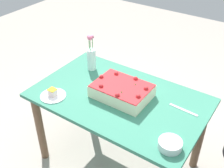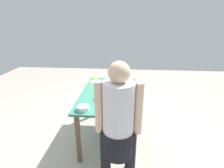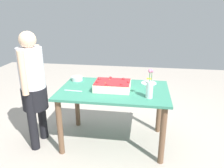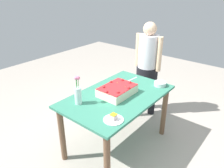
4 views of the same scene
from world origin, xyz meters
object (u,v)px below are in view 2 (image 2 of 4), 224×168
at_px(flower_vase, 124,76).
at_px(fruit_bowl, 83,108).
at_px(sheet_cake, 110,90).
at_px(serving_plate_with_slice, 95,81).
at_px(cake_knife, 116,108).
at_px(person_standing, 118,125).

bearing_deg(flower_vase, fruit_bowl, 154.20).
relative_size(sheet_cake, serving_plate_with_slice, 2.16).
xyz_separation_m(cake_knife, fruit_bowl, (-0.07, 0.40, 0.03)).
relative_size(flower_vase, fruit_bowl, 2.19).
relative_size(fruit_bowl, person_standing, 0.10).
xyz_separation_m(cake_knife, person_standing, (-0.49, -0.05, 0.09)).
xyz_separation_m(flower_vase, person_standing, (-1.42, 0.03, -0.04)).
relative_size(serving_plate_with_slice, cake_knife, 0.89).
bearing_deg(fruit_bowl, serving_plate_with_slice, 1.34).
relative_size(sheet_cake, cake_knife, 1.93).
bearing_deg(serving_plate_with_slice, sheet_cake, -145.72).
xyz_separation_m(serving_plate_with_slice, fruit_bowl, (-1.00, -0.02, 0.01)).
distance_m(cake_knife, person_standing, 0.50).
height_order(sheet_cake, fruit_bowl, sheet_cake).
height_order(sheet_cake, cake_knife, sheet_cake).
height_order(sheet_cake, flower_vase, flower_vase).
bearing_deg(flower_vase, cake_knife, 174.95).
height_order(cake_knife, person_standing, person_standing).
relative_size(serving_plate_with_slice, person_standing, 0.14).
height_order(cake_knife, flower_vase, flower_vase).
bearing_deg(sheet_cake, flower_vase, -23.52).
xyz_separation_m(sheet_cake, cake_knife, (-0.48, -0.12, -0.05)).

